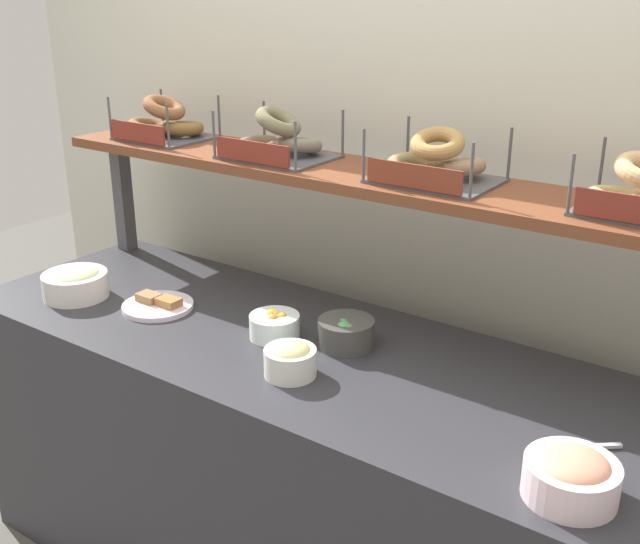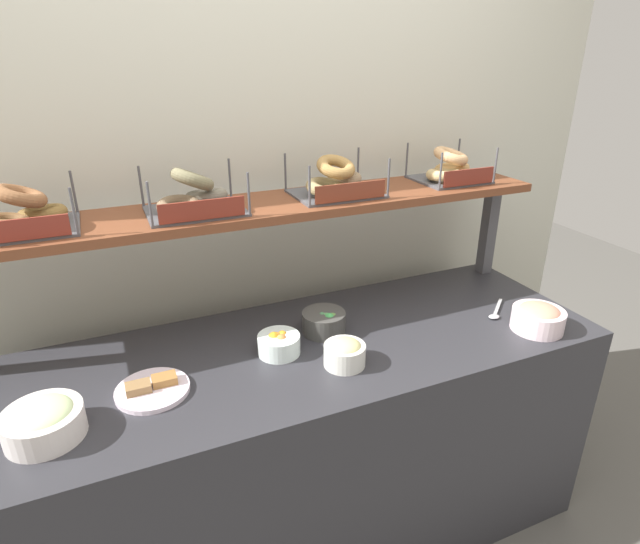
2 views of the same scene
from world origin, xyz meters
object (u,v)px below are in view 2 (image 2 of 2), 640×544
object	(u,v)px
bowl_egg_salad	(345,353)
bagel_basket_cinnamon_raisin	(24,215)
bowl_scallion_spread	(43,421)
bagel_basket_poppy	(194,198)
bowl_lox_spread	(538,317)
serving_spoon_near_plate	(496,312)
bagel_basket_plain	(450,169)
bowl_veggie_mix	(324,322)
bagel_basket_everything	(336,182)
bowl_fruit_salad	(279,344)
serving_plate_white	(152,389)

from	to	relation	value
bowl_egg_salad	bagel_basket_cinnamon_raisin	size ratio (longest dim) A/B	0.46
bowl_scallion_spread	bagel_basket_poppy	xyz separation A→B (m)	(0.50, 0.39, 0.43)
bowl_egg_salad	bowl_lox_spread	bearing A→B (deg)	-5.73
serving_spoon_near_plate	bagel_basket_plain	xyz separation A→B (m)	(-0.00, 0.36, 0.47)
bowl_veggie_mix	bagel_basket_cinnamon_raisin	world-z (taller)	bagel_basket_cinnamon_raisin
serving_spoon_near_plate	bagel_basket_poppy	xyz separation A→B (m)	(-1.02, 0.33, 0.47)
bowl_lox_spread	bowl_egg_salad	bearing A→B (deg)	174.27
bowl_lox_spread	bagel_basket_everything	bearing A→B (deg)	139.13
bowl_fruit_salad	bagel_basket_plain	size ratio (longest dim) A/B	0.51
bowl_lox_spread	bagel_basket_cinnamon_raisin	bearing A→B (deg)	162.56
bowl_scallion_spread	bagel_basket_cinnamon_raisin	xyz separation A→B (m)	(0.02, 0.40, 0.43)
serving_spoon_near_plate	bagel_basket_everything	bearing A→B (deg)	146.28
bagel_basket_poppy	serving_plate_white	bearing A→B (deg)	-126.19
bowl_veggie_mix	bagel_basket_poppy	size ratio (longest dim) A/B	0.50
bowl_lox_spread	bagel_basket_everything	size ratio (longest dim) A/B	0.59
bagel_basket_cinnamon_raisin	bagel_basket_everything	world-z (taller)	bagel_basket_cinnamon_raisin
bowl_lox_spread	bowl_egg_salad	xyz separation A→B (m)	(-0.72, 0.07, -0.00)
bowl_egg_salad	serving_spoon_near_plate	distance (m)	0.68
bowl_veggie_mix	bagel_basket_cinnamon_raisin	distance (m)	0.98
bowl_fruit_salad	bagel_basket_plain	distance (m)	0.98
bowl_fruit_salad	bagel_basket_cinnamon_raisin	bearing A→B (deg)	157.69
bowl_fruit_salad	bowl_egg_salad	xyz separation A→B (m)	(0.17, -0.14, 0.01)
serving_plate_white	bagel_basket_plain	distance (m)	1.37
bowl_scallion_spread	bagel_basket_plain	bearing A→B (deg)	15.40
bowl_scallion_spread	serving_spoon_near_plate	distance (m)	1.52
bowl_lox_spread	bagel_basket_everything	world-z (taller)	bagel_basket_everything
bowl_fruit_salad	bowl_scallion_spread	world-z (taller)	bowl_scallion_spread
bagel_basket_everything	bowl_scallion_spread	bearing A→B (deg)	-158.20
bowl_fruit_salad	bagel_basket_poppy	bearing A→B (deg)	124.98
bowl_scallion_spread	serving_spoon_near_plate	size ratio (longest dim) A/B	1.34
serving_plate_white	serving_spoon_near_plate	distance (m)	1.24
bowl_fruit_salad	bowl_veggie_mix	size ratio (longest dim) A/B	0.91
bowl_egg_salad	bagel_basket_everything	distance (m)	0.62
bagel_basket_cinnamon_raisin	bagel_basket_plain	xyz separation A→B (m)	(1.50, 0.01, -0.00)
bagel_basket_cinnamon_raisin	bagel_basket_poppy	world-z (taller)	bagel_basket_poppy
bowl_lox_spread	bowl_scallion_spread	world-z (taller)	bowl_scallion_spread
bowl_egg_salad	bagel_basket_everything	xyz separation A→B (m)	(0.16, 0.42, 0.43)
bowl_fruit_salad	bagel_basket_cinnamon_raisin	distance (m)	0.85
bagel_basket_cinnamon_raisin	bowl_scallion_spread	bearing A→B (deg)	-92.24
serving_plate_white	bagel_basket_everything	distance (m)	0.93
bowl_scallion_spread	serving_plate_white	distance (m)	0.29
bowl_egg_salad	bagel_basket_poppy	xyz separation A→B (m)	(-0.35, 0.40, 0.43)
bowl_lox_spread	serving_plate_white	xyz separation A→B (m)	(-1.30, 0.17, -0.04)
bowl_veggie_mix	bagel_basket_poppy	world-z (taller)	bagel_basket_poppy
bowl_egg_salad	bagel_basket_plain	world-z (taller)	bagel_basket_plain
bowl_scallion_spread	serving_plate_white	bearing A→B (deg)	16.84
bagel_basket_everything	bagel_basket_cinnamon_raisin	bearing A→B (deg)	179.98
bagel_basket_cinnamon_raisin	bowl_veggie_mix	bearing A→B (deg)	-13.36
serving_plate_white	bagel_basket_poppy	bearing A→B (deg)	53.81
bagel_basket_poppy	bagel_basket_everything	size ratio (longest dim) A/B	0.99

